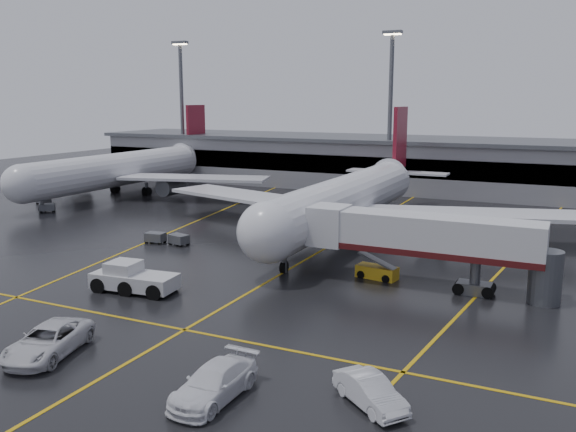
% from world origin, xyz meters
% --- Properties ---
extents(ground, '(220.00, 220.00, 0.00)m').
position_xyz_m(ground, '(0.00, 0.00, 0.00)').
color(ground, black).
rests_on(ground, ground).
extents(apron_line_centre, '(0.25, 90.00, 0.02)m').
position_xyz_m(apron_line_centre, '(0.00, 0.00, 0.01)').
color(apron_line_centre, gold).
rests_on(apron_line_centre, ground).
extents(apron_line_stop, '(60.00, 0.25, 0.02)m').
position_xyz_m(apron_line_stop, '(0.00, -22.00, 0.01)').
color(apron_line_stop, gold).
rests_on(apron_line_stop, ground).
extents(apron_line_left, '(9.99, 69.35, 0.02)m').
position_xyz_m(apron_line_left, '(-20.00, 10.00, 0.01)').
color(apron_line_left, gold).
rests_on(apron_line_left, ground).
extents(apron_line_right, '(7.57, 69.64, 0.02)m').
position_xyz_m(apron_line_right, '(18.00, 10.00, 0.01)').
color(apron_line_right, gold).
rests_on(apron_line_right, ground).
extents(terminal, '(122.00, 19.00, 8.60)m').
position_xyz_m(terminal, '(0.00, 47.93, 4.32)').
color(terminal, gray).
rests_on(terminal, ground).
extents(light_mast_left, '(3.00, 1.20, 25.45)m').
position_xyz_m(light_mast_left, '(-45.00, 42.00, 14.47)').
color(light_mast_left, '#595B60').
rests_on(light_mast_left, ground).
extents(light_mast_mid, '(3.00, 1.20, 25.45)m').
position_xyz_m(light_mast_mid, '(-5.00, 42.00, 14.47)').
color(light_mast_mid, '#595B60').
rests_on(light_mast_mid, ground).
extents(main_airliner, '(48.80, 45.60, 14.10)m').
position_xyz_m(main_airliner, '(0.00, 9.70, 4.21)').
color(main_airliner, silver).
rests_on(main_airliner, ground).
extents(second_airliner, '(48.80, 45.60, 14.10)m').
position_xyz_m(second_airliner, '(-42.00, 21.70, 4.21)').
color(second_airliner, silver).
rests_on(second_airliner, ground).
extents(jet_bridge, '(19.90, 3.40, 6.05)m').
position_xyz_m(jet_bridge, '(11.87, -6.00, 3.93)').
color(jet_bridge, silver).
rests_on(jet_bridge, ground).
extents(pushback_tractor, '(7.03, 3.52, 2.43)m').
position_xyz_m(pushback_tractor, '(-8.48, -16.90, 0.97)').
color(pushback_tractor, silver).
rests_on(pushback_tractor, ground).
extents(belt_loader, '(3.64, 2.07, 2.19)m').
position_xyz_m(belt_loader, '(7.89, -5.19, 0.54)').
color(belt_loader, gold).
rests_on(belt_loader, ground).
extents(service_van_a, '(4.47, 6.98, 1.79)m').
position_xyz_m(service_van_a, '(-4.91, -28.78, 0.90)').
color(service_van_a, silver).
rests_on(service_van_a, ground).
extents(service_van_b, '(2.55, 5.97, 1.71)m').
position_xyz_m(service_van_b, '(6.78, -29.06, 0.86)').
color(service_van_b, white).
rests_on(service_van_b, ground).
extents(service_van_c, '(4.66, 4.13, 1.53)m').
position_xyz_m(service_van_c, '(14.12, -26.36, 0.77)').
color(service_van_c, silver).
rests_on(service_van_c, ground).
extents(baggage_cart_a, '(2.25, 1.74, 1.12)m').
position_xyz_m(baggage_cart_a, '(-14.32, -2.57, 0.63)').
color(baggage_cart_a, '#595B60').
rests_on(baggage_cart_a, ground).
extents(baggage_cart_b, '(2.13, 1.51, 1.12)m').
position_xyz_m(baggage_cart_b, '(-17.12, -2.86, 0.63)').
color(baggage_cart_b, '#595B60').
rests_on(baggage_cart_b, ground).
extents(baggage_cart_c, '(2.38, 2.12, 1.12)m').
position_xyz_m(baggage_cart_c, '(-11.30, 6.75, 0.63)').
color(baggage_cart_c, '#595B60').
rests_on(baggage_cart_c, ground).
extents(baggage_cart_d, '(2.18, 1.59, 1.12)m').
position_xyz_m(baggage_cart_d, '(-46.98, 9.79, 0.63)').
color(baggage_cart_d, '#595B60').
rests_on(baggage_cart_d, ground).
extents(baggage_cart_e, '(2.36, 2.30, 1.12)m').
position_xyz_m(baggage_cart_e, '(-41.56, 5.40, 0.63)').
color(baggage_cart_e, '#595B60').
rests_on(baggage_cart_e, ground).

